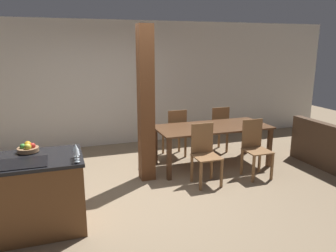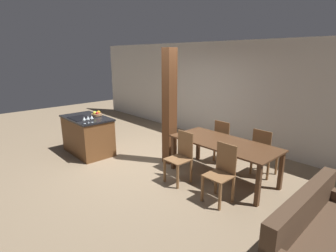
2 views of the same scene
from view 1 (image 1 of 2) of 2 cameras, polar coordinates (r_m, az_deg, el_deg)
name	(u,v)px [view 1 (image 1 of 2)]	position (r m, az deg, el deg)	size (l,w,h in m)	color
ground_plane	(135,193)	(5.09, -5.80, -11.50)	(16.00, 16.00, 0.00)	#847056
wall_back	(105,84)	(7.27, -10.89, 7.11)	(11.20, 0.08, 2.70)	silver
kitchen_island	(26,195)	(4.29, -23.49, -10.99)	(1.34, 0.80, 0.91)	brown
fruit_bowl	(28,148)	(4.34, -23.21, -3.57)	(0.25, 0.25, 0.12)	#99704C
wine_glass_near	(77,152)	(3.76, -15.63, -4.37)	(0.07, 0.07, 0.16)	silver
wine_glass_middle	(76,150)	(3.84, -15.71, -3.98)	(0.07, 0.07, 0.16)	silver
wine_glass_far	(76,147)	(3.92, -15.79, -3.61)	(0.07, 0.07, 0.16)	silver
dining_table	(212,131)	(6.01, 7.72, -0.85)	(2.07, 0.92, 0.75)	#51331E
dining_chair_near_left	(205,153)	(5.27, 6.43, -4.67)	(0.40, 0.40, 0.97)	brown
dining_chair_near_right	(255,147)	(5.71, 14.93, -3.59)	(0.40, 0.40, 0.97)	brown
dining_chair_far_left	(175,132)	(6.47, 1.29, -1.05)	(0.40, 0.40, 0.97)	brown
dining_chair_far_right	(218,128)	(6.84, 8.63, -0.39)	(0.40, 0.40, 0.97)	brown
timber_post	(146,105)	(5.24, -3.86, 3.65)	(0.24, 0.24, 2.49)	brown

